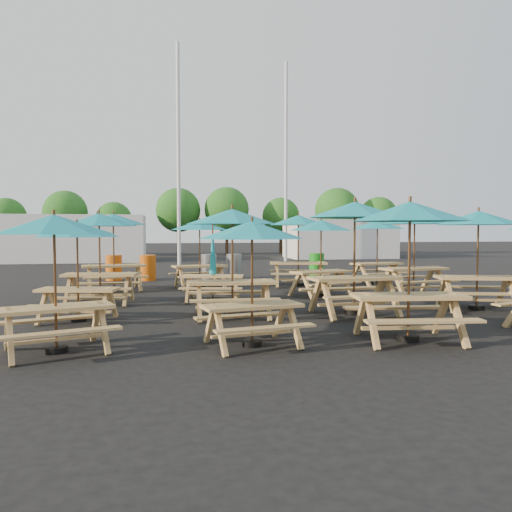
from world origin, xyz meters
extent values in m
plane|color=black|center=(0.00, 0.00, 0.00)|extent=(120.00, 120.00, 0.00)
cube|color=tan|center=(-4.45, -5.53, 0.70)|extent=(1.82, 1.17, 0.06)
cube|color=tan|center=(-4.24, -6.12, 0.42)|extent=(1.68, 0.77, 0.04)
cube|color=tan|center=(-4.65, -4.95, 0.42)|extent=(1.68, 0.77, 0.04)
cylinder|color=black|center=(-4.45, -5.53, 0.05)|extent=(0.34, 0.34, 0.09)
cylinder|color=brown|center=(-4.45, -5.53, 1.08)|extent=(0.04, 0.04, 2.16)
cone|color=teal|center=(-4.45, -5.53, 1.99)|extent=(2.30, 2.30, 0.30)
cube|color=tan|center=(-4.56, -2.81, 0.67)|extent=(1.71, 0.93, 0.05)
cube|color=tan|center=(-4.67, -3.39, 0.41)|extent=(1.63, 0.54, 0.04)
cube|color=tan|center=(-4.44, -2.23, 0.41)|extent=(1.63, 0.54, 0.04)
cylinder|color=black|center=(-4.56, -2.81, 0.05)|extent=(0.32, 0.32, 0.09)
cylinder|color=brown|center=(-4.56, -2.81, 1.04)|extent=(0.04, 0.04, 2.07)
cone|color=teal|center=(-4.56, -2.81, 1.91)|extent=(2.03, 2.03, 0.29)
cube|color=tan|center=(-4.42, -0.34, 0.76)|extent=(1.90, 0.90, 0.06)
cube|color=tan|center=(-4.49, -1.01, 0.46)|extent=(1.86, 0.44, 0.04)
cube|color=tan|center=(-4.35, 0.33, 0.46)|extent=(1.86, 0.44, 0.04)
cylinder|color=black|center=(-4.42, -0.34, 0.05)|extent=(0.37, 0.37, 0.10)
cylinder|color=brown|center=(-4.42, -0.34, 1.18)|extent=(0.04, 0.04, 2.35)
cone|color=teal|center=(-4.42, -0.34, 2.17)|extent=(2.16, 2.16, 0.33)
cube|color=tan|center=(-4.35, 2.51, 0.78)|extent=(2.00, 1.07, 0.06)
cube|color=tan|center=(-4.23, 1.82, 0.48)|extent=(1.92, 0.60, 0.04)
cube|color=tan|center=(-4.48, 3.19, 0.48)|extent=(1.92, 0.60, 0.04)
cylinder|color=black|center=(-4.35, 2.51, 0.05)|extent=(0.38, 0.38, 0.11)
cylinder|color=brown|center=(-4.35, 2.51, 1.21)|extent=(0.05, 0.05, 2.43)
cone|color=teal|center=(-4.35, 2.51, 2.24)|extent=(2.36, 2.36, 0.34)
cube|color=tan|center=(-1.38, -5.65, 0.67)|extent=(1.71, 0.93, 0.05)
cube|color=tan|center=(-1.26, -6.24, 0.41)|extent=(1.63, 0.53, 0.04)
cube|color=tan|center=(-1.49, -5.07, 0.41)|extent=(1.63, 0.53, 0.04)
cylinder|color=black|center=(-1.38, -5.65, 0.05)|extent=(0.32, 0.32, 0.09)
cylinder|color=brown|center=(-1.38, -5.65, 1.04)|extent=(0.04, 0.04, 2.07)
cone|color=teal|center=(-1.38, -5.65, 1.91)|extent=(2.03, 2.03, 0.29)
cube|color=tan|center=(-1.33, -2.90, 0.77)|extent=(1.90, 0.80, 0.06)
cube|color=tan|center=(-1.36, -3.58, 0.47)|extent=(1.88, 0.34, 0.04)
cube|color=tan|center=(-1.30, -2.22, 0.47)|extent=(1.88, 0.34, 0.04)
cylinder|color=black|center=(-1.33, -2.90, 0.05)|extent=(0.37, 0.37, 0.10)
cylinder|color=brown|center=(-1.33, -2.90, 1.19)|extent=(0.05, 0.05, 2.38)
cone|color=teal|center=(-1.33, -2.90, 2.20)|extent=(2.08, 2.08, 0.33)
cube|color=tan|center=(-1.51, -0.34, 0.67)|extent=(1.72, 0.94, 0.05)
cube|color=tan|center=(-1.63, -0.92, 0.41)|extent=(1.64, 0.54, 0.04)
cube|color=tan|center=(-1.40, 0.25, 0.41)|extent=(1.64, 0.54, 0.04)
cylinder|color=black|center=(-1.51, -0.34, 0.05)|extent=(0.32, 0.32, 0.09)
cylinder|color=brown|center=(-1.51, -0.34, 1.04)|extent=(0.04, 0.04, 2.08)
cone|color=teal|center=(-1.51, -0.34, 1.40)|extent=(0.20, 0.20, 1.35)
cube|color=tan|center=(-1.65, 2.75, 0.72)|extent=(1.86, 1.04, 0.06)
cube|color=tan|center=(-1.51, 2.13, 0.44)|extent=(1.76, 0.61, 0.04)
cube|color=tan|center=(-1.78, 3.38, 0.44)|extent=(1.76, 0.61, 0.04)
cylinder|color=black|center=(-1.65, 2.75, 0.05)|extent=(0.35, 0.35, 0.10)
cylinder|color=brown|center=(-1.65, 2.75, 1.12)|extent=(0.04, 0.04, 2.24)
cone|color=teal|center=(-1.65, 2.75, 2.06)|extent=(2.22, 2.22, 0.31)
cube|color=tan|center=(1.32, -5.78, 0.78)|extent=(1.96, 0.94, 0.06)
cube|color=tan|center=(1.24, -6.47, 0.47)|extent=(1.90, 0.47, 0.04)
cube|color=tan|center=(1.40, -5.09, 0.47)|extent=(1.90, 0.47, 0.04)
cylinder|color=black|center=(1.32, -5.78, 0.05)|extent=(0.38, 0.38, 0.10)
cylinder|color=brown|center=(1.32, -5.78, 1.20)|extent=(0.05, 0.05, 2.41)
cone|color=teal|center=(1.32, -5.78, 2.22)|extent=(2.23, 2.23, 0.34)
cube|color=tan|center=(1.41, -3.06, 0.82)|extent=(2.06, 0.93, 0.07)
cube|color=tan|center=(1.47, -3.79, 0.50)|extent=(2.02, 0.44, 0.04)
cube|color=tan|center=(1.35, -2.33, 0.50)|extent=(2.02, 0.44, 0.04)
cylinder|color=black|center=(1.41, -3.06, 0.06)|extent=(0.40, 0.40, 0.11)
cylinder|color=brown|center=(1.41, -3.06, 1.28)|extent=(0.05, 0.05, 2.56)
cone|color=teal|center=(1.41, -3.06, 2.36)|extent=(2.30, 2.30, 0.36)
cube|color=tan|center=(1.61, -0.01, 0.71)|extent=(1.86, 1.20, 0.06)
cube|color=tan|center=(1.81, -0.61, 0.43)|extent=(1.71, 0.79, 0.04)
cube|color=tan|center=(1.40, 0.59, 0.43)|extent=(1.71, 0.79, 0.04)
cylinder|color=black|center=(1.61, -0.01, 0.05)|extent=(0.35, 0.35, 0.10)
cylinder|color=brown|center=(1.61, -0.01, 1.11)|extent=(0.04, 0.04, 2.21)
cone|color=teal|center=(1.61, -0.01, 2.04)|extent=(2.35, 2.35, 0.31)
cube|color=tan|center=(1.68, 2.71, 0.78)|extent=(2.00, 1.06, 0.06)
cube|color=tan|center=(1.56, 2.03, 0.47)|extent=(1.92, 0.59, 0.04)
cube|color=tan|center=(1.81, 3.40, 0.47)|extent=(1.92, 0.59, 0.04)
cylinder|color=black|center=(1.68, 2.71, 0.05)|extent=(0.38, 0.38, 0.11)
cylinder|color=brown|center=(1.68, 2.71, 1.21)|extent=(0.05, 0.05, 2.43)
cone|color=teal|center=(1.68, 2.71, 2.24)|extent=(2.35, 2.35, 0.34)
cube|color=tan|center=(4.57, -2.92, 0.77)|extent=(1.99, 1.18, 0.06)
cube|color=tan|center=(4.39, -3.58, 0.47)|extent=(1.87, 0.73, 0.04)
cube|color=tan|center=(4.74, -2.26, 0.47)|extent=(1.87, 0.73, 0.04)
cylinder|color=black|center=(4.57, -2.92, 0.05)|extent=(0.37, 0.37, 0.10)
cylinder|color=brown|center=(4.57, -2.92, 1.19)|extent=(0.05, 0.05, 2.38)
cone|color=teal|center=(4.57, -2.92, 2.19)|extent=(2.43, 2.43, 0.33)
cube|color=tan|center=(4.32, -0.30, 0.78)|extent=(2.00, 1.01, 0.06)
cube|color=tan|center=(4.43, -0.99, 0.48)|extent=(1.93, 0.54, 0.04)
cube|color=tan|center=(4.22, 0.39, 0.48)|extent=(1.93, 0.54, 0.04)
cylinder|color=black|center=(4.32, -0.30, 0.05)|extent=(0.38, 0.38, 0.11)
cylinder|color=brown|center=(4.32, -0.30, 1.22)|extent=(0.05, 0.05, 2.44)
cone|color=teal|center=(4.32, -0.30, 2.25)|extent=(2.31, 2.31, 0.34)
cube|color=tan|center=(4.49, 2.63, 0.73)|extent=(1.89, 1.03, 0.06)
cube|color=tan|center=(4.62, 1.98, 0.45)|extent=(1.80, 0.59, 0.04)
cube|color=tan|center=(4.36, 3.27, 0.45)|extent=(1.80, 0.59, 0.04)
cylinder|color=black|center=(4.49, 2.63, 0.05)|extent=(0.36, 0.36, 0.10)
cylinder|color=brown|center=(4.49, 2.63, 1.14)|extent=(0.04, 0.04, 2.28)
cone|color=teal|center=(4.49, 2.63, 2.10)|extent=(2.24, 2.24, 0.32)
cylinder|color=#CE550C|center=(-4.68, 5.76, 0.48)|extent=(0.60, 0.60, 0.96)
cylinder|color=#CE550C|center=(-3.41, 5.51, 0.48)|extent=(0.60, 0.60, 0.96)
cylinder|color=gray|center=(-1.11, 5.66, 0.48)|extent=(0.60, 0.60, 0.96)
cylinder|color=gray|center=(-0.11, 5.75, 0.48)|extent=(0.60, 0.60, 0.96)
cylinder|color=#188217|center=(3.28, 5.76, 0.48)|extent=(0.60, 0.60, 0.96)
cylinder|color=silver|center=(-2.00, 14.00, 6.00)|extent=(0.20, 0.20, 12.00)
cylinder|color=silver|center=(4.50, 16.00, 6.00)|extent=(0.20, 0.20, 12.00)
cube|color=silver|center=(-8.00, 18.00, 1.40)|extent=(8.00, 4.00, 2.80)
cube|color=silver|center=(9.00, 19.00, 1.30)|extent=(7.00, 4.00, 2.60)
cylinder|color=#382314|center=(-14.07, 25.25, 0.96)|extent=(0.24, 0.24, 1.92)
sphere|color=#1E5919|center=(-14.07, 25.25, 2.84)|extent=(2.80, 2.80, 2.80)
cylinder|color=#382314|center=(-9.74, 23.90, 1.07)|extent=(0.24, 0.24, 2.14)
sphere|color=#1E5919|center=(-9.74, 23.90, 3.16)|extent=(3.11, 3.11, 3.11)
cylinder|color=#382314|center=(-6.39, 23.65, 0.89)|extent=(0.24, 0.24, 1.78)
sphere|color=#1E5919|center=(-6.39, 23.65, 2.63)|extent=(2.59, 2.59, 2.59)
cylinder|color=#382314|center=(-1.75, 24.72, 1.16)|extent=(0.24, 0.24, 2.31)
sphere|color=#1E5919|center=(-1.75, 24.72, 3.41)|extent=(3.36, 3.36, 3.36)
cylinder|color=#382314|center=(1.90, 24.26, 1.17)|extent=(0.24, 0.24, 2.35)
sphere|color=#1E5919|center=(1.90, 24.26, 3.47)|extent=(3.41, 3.41, 3.41)
cylinder|color=#382314|center=(6.22, 24.67, 1.01)|extent=(0.24, 0.24, 2.02)
sphere|color=#1E5919|center=(6.22, 24.67, 2.98)|extent=(2.94, 2.94, 2.94)
cylinder|color=#382314|center=(10.23, 22.90, 1.16)|extent=(0.24, 0.24, 2.32)
sphere|color=#1E5919|center=(10.23, 22.90, 3.43)|extent=(3.38, 3.38, 3.38)
cylinder|color=#382314|center=(13.63, 22.92, 1.02)|extent=(0.24, 0.24, 2.03)
sphere|color=#1E5919|center=(13.63, 22.92, 3.00)|extent=(2.95, 2.95, 2.95)
camera|label=1|loc=(-2.77, -13.63, 1.91)|focal=35.00mm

